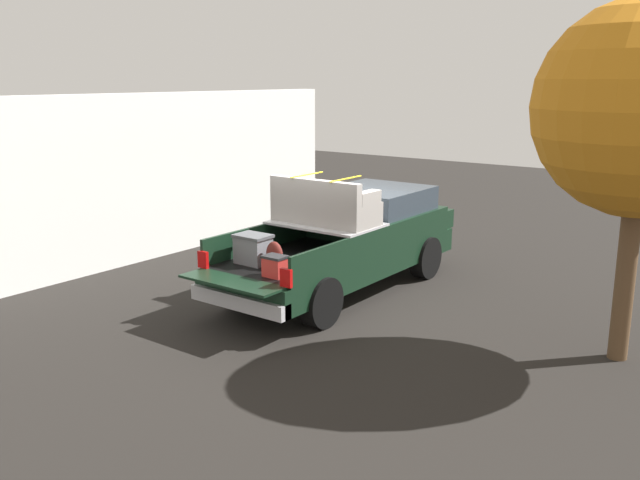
{
  "coord_description": "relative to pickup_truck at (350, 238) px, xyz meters",
  "views": [
    {
      "loc": [
        -10.17,
        -7.15,
        3.94
      ],
      "look_at": [
        -0.6,
        0.0,
        1.1
      ],
      "focal_mm": 38.61,
      "sensor_mm": 36.0,
      "label": 1
    }
  ],
  "objects": [
    {
      "name": "ground_plane",
      "position": [
        -0.36,
        -0.0,
        -0.95
      ],
      "size": [
        40.0,
        40.0,
        0.0
      ],
      "primitive_type": "plane",
      "color": "black"
    },
    {
      "name": "pickup_truck",
      "position": [
        0.0,
        0.0,
        0.0
      ],
      "size": [
        6.05,
        2.06,
        2.23
      ],
      "color": "black",
      "rests_on": "ground_plane"
    },
    {
      "name": "building_facade",
      "position": [
        -0.66,
        4.85,
        0.85
      ],
      "size": [
        11.46,
        0.36,
        3.61
      ],
      "primitive_type": "cube",
      "color": "white",
      "rests_on": "ground_plane"
    }
  ]
}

